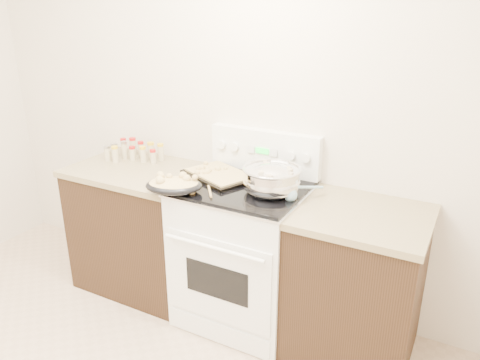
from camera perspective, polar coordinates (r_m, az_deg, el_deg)
The scene contains 9 objects.
counter_left at distance 3.49m, azimuth -11.69°, elevation -5.62°, with size 0.93×0.67×0.92m.
counter_right at distance 2.86m, azimuth 13.89°, elevation -12.24°, with size 0.73×0.67×0.92m.
kitchen_range at distance 3.06m, azimuth 0.49°, elevation -8.62°, with size 0.78×0.73×1.22m.
mixing_bowl at distance 2.74m, azimuth 3.88°, elevation -0.01°, with size 0.35×0.35×0.20m.
roasting_pan at distance 2.78m, azimuth -8.10°, elevation -0.55°, with size 0.40×0.34×0.11m.
baking_sheet at distance 3.00m, azimuth -2.65°, elevation 0.70°, with size 0.54×0.46×0.06m.
wooden_spoon at distance 2.77m, azimuth -5.12°, elevation -1.29°, with size 0.17×0.21×0.04m.
blue_ladle at distance 2.67m, azimuth 6.40°, elevation -1.69°, with size 0.17×0.24×0.10m.
spice_jars at distance 3.49m, azimuth -12.89°, elevation 3.47°, with size 0.40×0.24×0.13m.
Camera 1 is at (1.58, -0.93, 2.01)m, focal length 35.00 mm.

